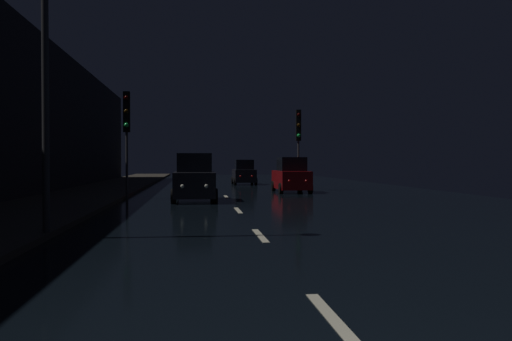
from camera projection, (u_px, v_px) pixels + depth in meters
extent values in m
cube|color=black|center=(225.00, 195.00, 27.12)|extent=(26.49, 84.00, 0.02)
cube|color=#38332B|center=(87.00, 195.00, 26.29)|extent=(4.40, 84.00, 0.15)
cube|color=black|center=(8.00, 107.00, 22.44)|extent=(0.80, 63.00, 8.33)
cube|color=beige|center=(334.00, 320.00, 5.77)|extent=(0.16, 2.20, 0.01)
cube|color=beige|center=(260.00, 235.00, 12.32)|extent=(0.16, 2.20, 0.01)
cube|color=beige|center=(238.00, 210.00, 18.66)|extent=(0.16, 2.20, 0.01)
cube|color=beige|center=(226.00, 197.00, 25.69)|extent=(0.16, 2.20, 0.01)
cylinder|color=#38383A|center=(127.00, 166.00, 24.25)|extent=(0.12, 0.12, 3.16)
cube|color=black|center=(127.00, 112.00, 24.21)|extent=(0.32, 0.35, 1.90)
sphere|color=black|center=(126.00, 98.00, 24.02)|extent=(0.22, 0.22, 0.22)
sphere|color=black|center=(126.00, 112.00, 24.03)|extent=(0.22, 0.22, 0.22)
sphere|color=#19D84C|center=(126.00, 125.00, 24.04)|extent=(0.22, 0.22, 0.22)
cylinder|color=#38383A|center=(298.00, 166.00, 31.61)|extent=(0.12, 0.12, 3.04)
cube|color=black|center=(298.00, 125.00, 31.57)|extent=(0.33, 0.36, 1.90)
sphere|color=black|center=(299.00, 115.00, 31.38)|extent=(0.22, 0.22, 0.22)
sphere|color=black|center=(299.00, 125.00, 31.39)|extent=(0.22, 0.22, 0.22)
sphere|color=#19D84C|center=(299.00, 136.00, 31.40)|extent=(0.22, 0.22, 0.22)
cylinder|color=#2D2D30|center=(45.00, 81.00, 11.78)|extent=(0.16, 0.16, 7.24)
cube|color=black|center=(194.00, 184.00, 23.15)|extent=(1.78, 4.15, 1.09)
cube|color=black|center=(194.00, 163.00, 23.28)|extent=(1.51, 2.08, 0.83)
cylinder|color=black|center=(215.00, 196.00, 21.81)|extent=(0.22, 0.63, 0.63)
cylinder|color=black|center=(173.00, 196.00, 21.61)|extent=(0.22, 0.63, 0.63)
cylinder|color=black|center=(213.00, 192.00, 24.70)|extent=(0.22, 0.63, 0.63)
cylinder|color=black|center=(176.00, 192.00, 24.50)|extent=(0.22, 0.63, 0.63)
sphere|color=white|center=(206.00, 186.00, 21.18)|extent=(0.18, 0.18, 0.18)
sphere|color=white|center=(182.00, 186.00, 21.07)|extent=(0.18, 0.18, 0.18)
sphere|color=red|center=(205.00, 182.00, 25.23)|extent=(0.18, 0.18, 0.18)
sphere|color=red|center=(184.00, 182.00, 25.11)|extent=(0.18, 0.18, 0.18)
cube|color=maroon|center=(291.00, 180.00, 29.69)|extent=(1.68, 3.92, 1.03)
cube|color=black|center=(292.00, 164.00, 29.54)|extent=(1.43, 1.96, 0.78)
cylinder|color=black|center=(273.00, 186.00, 30.97)|extent=(0.21, 0.60, 0.60)
cylinder|color=black|center=(300.00, 186.00, 31.16)|extent=(0.21, 0.60, 0.60)
cylinder|color=black|center=(281.00, 188.00, 28.24)|extent=(0.21, 0.60, 0.60)
cylinder|color=black|center=(310.00, 188.00, 28.43)|extent=(0.21, 0.60, 0.60)
sphere|color=slate|center=(278.00, 179.00, 31.54)|extent=(0.17, 0.17, 0.17)
sphere|color=slate|center=(293.00, 179.00, 31.65)|extent=(0.17, 0.17, 0.17)
sphere|color=red|center=(289.00, 181.00, 27.73)|extent=(0.17, 0.17, 0.17)
sphere|color=red|center=(306.00, 181.00, 27.84)|extent=(0.17, 0.17, 0.17)
cube|color=black|center=(244.00, 176.00, 39.71)|extent=(1.59, 3.70, 0.97)
cube|color=black|center=(244.00, 165.00, 39.57)|extent=(1.35, 1.85, 0.74)
cylinder|color=black|center=(233.00, 180.00, 40.92)|extent=(0.19, 0.56, 0.56)
cylinder|color=black|center=(252.00, 180.00, 41.10)|extent=(0.19, 0.56, 0.56)
cylinder|color=black|center=(235.00, 181.00, 38.34)|extent=(0.19, 0.56, 0.56)
cylinder|color=black|center=(256.00, 181.00, 38.53)|extent=(0.19, 0.56, 0.56)
sphere|color=slate|center=(236.00, 175.00, 41.47)|extent=(0.16, 0.16, 0.16)
sphere|color=slate|center=(247.00, 175.00, 41.57)|extent=(0.16, 0.16, 0.16)
sphere|color=red|center=(240.00, 176.00, 37.86)|extent=(0.16, 0.16, 0.16)
sphere|color=red|center=(252.00, 176.00, 37.96)|extent=(0.16, 0.16, 0.16)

